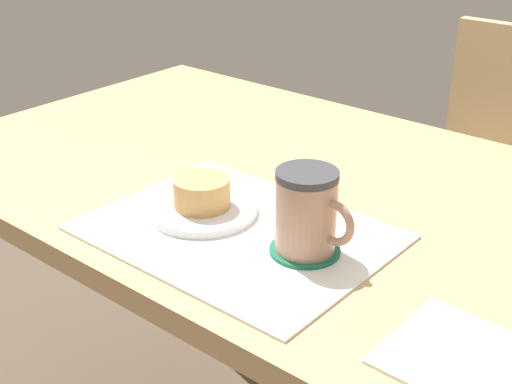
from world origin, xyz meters
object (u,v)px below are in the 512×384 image
(wooden_chair, at_px, (497,199))
(coffee_mug, at_px, (308,211))
(dining_table, at_px, (315,231))
(pastry, at_px, (202,192))
(pastry_plate, at_px, (203,209))

(wooden_chair, bearing_deg, coffee_mug, 93.41)
(dining_table, relative_size, coffee_mug, 12.01)
(dining_table, bearing_deg, pastry, -112.52)
(dining_table, height_order, pastry_plate, pastry_plate)
(wooden_chair, xyz_separation_m, pastry_plate, (-0.12, -0.87, 0.27))
(pastry_plate, relative_size, coffee_mug, 1.41)
(dining_table, bearing_deg, pastry_plate, -112.52)
(dining_table, distance_m, pastry, 0.23)
(wooden_chair, distance_m, pastry, 0.93)
(wooden_chair, height_order, pastry, wooden_chair)
(coffee_mug, bearing_deg, wooden_chair, 94.14)
(pastry_plate, bearing_deg, wooden_chair, 82.06)
(wooden_chair, xyz_separation_m, pastry, (-0.12, -0.87, 0.30))
(pastry_plate, distance_m, coffee_mug, 0.19)
(dining_table, xyz_separation_m, pastry, (-0.08, -0.18, 0.11))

